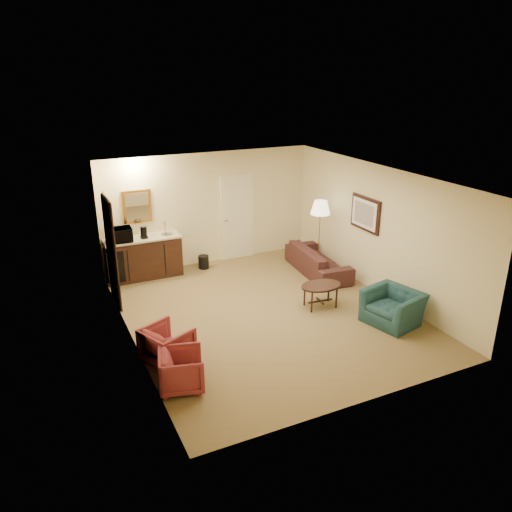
{
  "coord_description": "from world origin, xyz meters",
  "views": [
    {
      "loc": [
        -3.8,
        -7.57,
        4.35
      ],
      "look_at": [
        0.03,
        0.5,
        0.98
      ],
      "focal_mm": 35.0,
      "sensor_mm": 36.0,
      "label": 1
    }
  ],
  "objects_px": {
    "teal_armchair": "(393,302)",
    "floor_lamp": "(319,236)",
    "microwave": "(119,234)",
    "rose_chair_far": "(182,369)",
    "sofa": "(318,256)",
    "coffee_table": "(320,296)",
    "waste_bin": "(204,262)",
    "rose_chair_near": "(167,343)",
    "wetbar_cabinet": "(144,257)",
    "coffee_maker": "(144,232)"
  },
  "relations": [
    {
      "from": "wetbar_cabinet",
      "to": "teal_armchair",
      "type": "bearing_deg",
      "value": -48.66
    },
    {
      "from": "coffee_table",
      "to": "microwave",
      "type": "height_order",
      "value": "microwave"
    },
    {
      "from": "rose_chair_far",
      "to": "floor_lamp",
      "type": "distance_m",
      "value": 5.16
    },
    {
      "from": "rose_chair_near",
      "to": "floor_lamp",
      "type": "xyz_separation_m",
      "value": [
        4.17,
        2.27,
        0.48
      ]
    },
    {
      "from": "rose_chair_far",
      "to": "microwave",
      "type": "relative_size",
      "value": 1.19
    },
    {
      "from": "sofa",
      "to": "rose_chair_far",
      "type": "height_order",
      "value": "sofa"
    },
    {
      "from": "waste_bin",
      "to": "coffee_maker",
      "type": "height_order",
      "value": "coffee_maker"
    },
    {
      "from": "rose_chair_near",
      "to": "coffee_maker",
      "type": "height_order",
      "value": "coffee_maker"
    },
    {
      "from": "rose_chair_far",
      "to": "floor_lamp",
      "type": "relative_size",
      "value": 0.39
    },
    {
      "from": "wetbar_cabinet",
      "to": "waste_bin",
      "type": "relative_size",
      "value": 5.44
    },
    {
      "from": "sofa",
      "to": "floor_lamp",
      "type": "xyz_separation_m",
      "value": [
        0.07,
        0.1,
        0.44
      ]
    },
    {
      "from": "rose_chair_far",
      "to": "coffee_maker",
      "type": "relative_size",
      "value": 2.41
    },
    {
      "from": "sofa",
      "to": "microwave",
      "type": "xyz_separation_m",
      "value": [
        -4.1,
        1.35,
        0.71
      ]
    },
    {
      "from": "waste_bin",
      "to": "coffee_maker",
      "type": "xyz_separation_m",
      "value": [
        -1.32,
        0.01,
        0.9
      ]
    },
    {
      "from": "coffee_table",
      "to": "microwave",
      "type": "bearing_deg",
      "value": 138.36
    },
    {
      "from": "sofa",
      "to": "coffee_table",
      "type": "height_order",
      "value": "sofa"
    },
    {
      "from": "coffee_table",
      "to": "coffee_maker",
      "type": "bearing_deg",
      "value": 133.08
    },
    {
      "from": "rose_chair_far",
      "to": "microwave",
      "type": "xyz_separation_m",
      "value": [
        0.0,
        4.25,
        0.78
      ]
    },
    {
      "from": "teal_armchair",
      "to": "floor_lamp",
      "type": "distance_m",
      "value": 2.75
    },
    {
      "from": "sofa",
      "to": "coffee_maker",
      "type": "height_order",
      "value": "coffee_maker"
    },
    {
      "from": "coffee_table",
      "to": "waste_bin",
      "type": "xyz_separation_m",
      "value": [
        -1.37,
        2.86,
        -0.08
      ]
    },
    {
      "from": "rose_chair_near",
      "to": "coffee_table",
      "type": "height_order",
      "value": "rose_chair_near"
    },
    {
      "from": "teal_armchair",
      "to": "coffee_table",
      "type": "bearing_deg",
      "value": -156.73
    },
    {
      "from": "rose_chair_far",
      "to": "waste_bin",
      "type": "xyz_separation_m",
      "value": [
        1.85,
        4.25,
        -0.17
      ]
    },
    {
      "from": "coffee_maker",
      "to": "floor_lamp",
      "type": "bearing_deg",
      "value": -13.78
    },
    {
      "from": "wetbar_cabinet",
      "to": "sofa",
      "type": "relative_size",
      "value": 0.83
    },
    {
      "from": "waste_bin",
      "to": "wetbar_cabinet",
      "type": "bearing_deg",
      "value": 177.03
    },
    {
      "from": "waste_bin",
      "to": "coffee_table",
      "type": "bearing_deg",
      "value": -64.47
    },
    {
      "from": "rose_chair_far",
      "to": "coffee_table",
      "type": "distance_m",
      "value": 3.5
    },
    {
      "from": "teal_armchair",
      "to": "coffee_table",
      "type": "height_order",
      "value": "teal_armchair"
    },
    {
      "from": "microwave",
      "to": "coffee_maker",
      "type": "height_order",
      "value": "microwave"
    },
    {
      "from": "rose_chair_far",
      "to": "sofa",
      "type": "bearing_deg",
      "value": -39.94
    },
    {
      "from": "waste_bin",
      "to": "microwave",
      "type": "xyz_separation_m",
      "value": [
        -1.85,
        -0.0,
        0.95
      ]
    },
    {
      "from": "teal_armchair",
      "to": "floor_lamp",
      "type": "xyz_separation_m",
      "value": [
        0.12,
        2.72,
        0.41
      ]
    },
    {
      "from": "rose_chair_near",
      "to": "coffee_table",
      "type": "distance_m",
      "value": 3.29
    },
    {
      "from": "microwave",
      "to": "coffee_maker",
      "type": "xyz_separation_m",
      "value": [
        0.53,
        0.01,
        -0.05
      ]
    },
    {
      "from": "rose_chair_near",
      "to": "rose_chair_far",
      "type": "xyz_separation_m",
      "value": [
        0.0,
        -0.73,
        -0.02
      ]
    },
    {
      "from": "teal_armchair",
      "to": "rose_chair_near",
      "type": "distance_m",
      "value": 4.08
    },
    {
      "from": "waste_bin",
      "to": "rose_chair_near",
      "type": "bearing_deg",
      "value": -117.73
    },
    {
      "from": "sofa",
      "to": "coffee_table",
      "type": "bearing_deg",
      "value": 154.99
    },
    {
      "from": "sofa",
      "to": "teal_armchair",
      "type": "relative_size",
      "value": 2.11
    },
    {
      "from": "coffee_table",
      "to": "floor_lamp",
      "type": "height_order",
      "value": "floor_lamp"
    },
    {
      "from": "floor_lamp",
      "to": "waste_bin",
      "type": "distance_m",
      "value": 2.72
    },
    {
      "from": "teal_armchair",
      "to": "coffee_maker",
      "type": "bearing_deg",
      "value": -152.27
    },
    {
      "from": "sofa",
      "to": "waste_bin",
      "type": "xyz_separation_m",
      "value": [
        -2.25,
        1.35,
        -0.24
      ]
    },
    {
      "from": "microwave",
      "to": "coffee_maker",
      "type": "relative_size",
      "value": 2.03
    },
    {
      "from": "wetbar_cabinet",
      "to": "waste_bin",
      "type": "height_order",
      "value": "wetbar_cabinet"
    },
    {
      "from": "teal_armchair",
      "to": "rose_chair_far",
      "type": "relative_size",
      "value": 1.48
    },
    {
      "from": "floor_lamp",
      "to": "microwave",
      "type": "relative_size",
      "value": 3.08
    },
    {
      "from": "wetbar_cabinet",
      "to": "sofa",
      "type": "bearing_deg",
      "value": -21.53
    }
  ]
}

